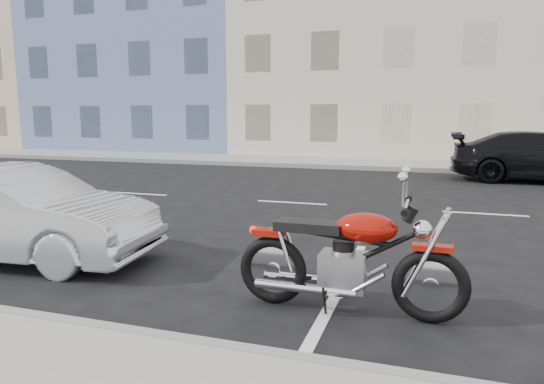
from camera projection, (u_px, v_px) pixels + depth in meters
The scene contains 9 objects.
ground at pixel (382, 208), 10.27m from camera, with size 120.00×120.00×0.00m, color black.
sidewalk_far at pixel (279, 161), 19.96m from camera, with size 80.00×3.40×0.15m, color gray.
curb_far at pixel (266, 165), 18.36m from camera, with size 80.00×0.12×0.16m, color gray.
bldg_far_west at pixel (15, 54), 32.60m from camera, with size 12.00×12.00×12.00m, color tan.
bldg_blue at pixel (173, 37), 28.84m from camera, with size 12.00×12.00×13.00m, color slate.
bldg_cream at pixel (377, 41), 25.27m from camera, with size 12.00×12.00×11.50m, color beige.
motorcycle at pixel (435, 270), 4.52m from camera, with size 2.29×0.75×1.15m.
sedan_silver at pixel (14, 214), 6.52m from camera, with size 1.35×3.87×1.28m, color #B5B7BD.
car_far at pixel (542, 157), 14.14m from camera, with size 2.06×5.07×1.47m, color black.
Camera 1 is at (0.91, -10.32, 1.96)m, focal length 32.00 mm.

